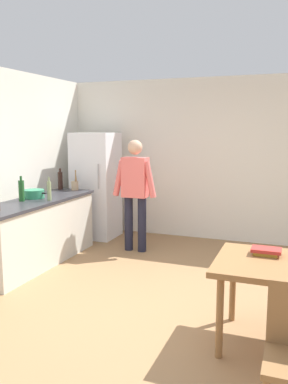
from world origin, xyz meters
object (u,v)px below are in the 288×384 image
object	(u,v)px
bottle_vinegar_tall	(49,191)
book_stack	(266,251)
utensil_jar	(75,185)
cooking_pot	(34,194)
bottle_wine_dark	(60,180)
refrigerator	(96,185)
bottle_wine_green	(21,190)
person	(135,188)

from	to	relation	value
bottle_vinegar_tall	book_stack	size ratio (longest dim) A/B	1.25
utensil_jar	book_stack	distance (m)	3.61
cooking_pot	bottle_wine_dark	distance (m)	0.87
cooking_pot	utensil_jar	world-z (taller)	utensil_jar
refrigerator	book_stack	distance (m)	3.92
cooking_pot	bottle_wine_dark	xyz separation A→B (m)	(-0.11, 0.86, 0.09)
utensil_jar	bottle_vinegar_tall	world-z (taller)	same
bottle_wine_dark	bottle_wine_green	bearing A→B (deg)	-84.53
utensil_jar	bottle_wine_green	xyz separation A→B (m)	(-0.15, -1.13, 0.07)
refrigerator	bottle_wine_dark	xyz separation A→B (m)	(-0.32, -0.62, 0.15)
person	utensil_jar	distance (m)	1.01
refrigerator	bottle_wine_dark	distance (m)	0.71
utensil_jar	bottle_wine_dark	size ratio (longest dim) A/B	0.94
utensil_jar	bottle_vinegar_tall	size ratio (longest dim) A/B	1.00
person	bottle_wine_green	world-z (taller)	person
utensil_jar	book_stack	world-z (taller)	utensil_jar
refrigerator	bottle_wine_green	xyz separation A→B (m)	(-0.21, -1.74, 0.15)
refrigerator	bottle_vinegar_tall	size ratio (longest dim) A/B	5.62
refrigerator	bottle_vinegar_tall	world-z (taller)	refrigerator
bottle_wine_dark	book_stack	world-z (taller)	bottle_wine_dark
cooking_pot	utensil_jar	distance (m)	0.88
person	bottle_wine_dark	size ratio (longest dim) A/B	5.00
person	refrigerator	bearing A→B (deg)	149.77
bottle_vinegar_tall	book_stack	distance (m)	3.05
bottle_wine_dark	bottle_vinegar_tall	distance (m)	1.04
cooking_pot	utensil_jar	size ratio (longest dim) A/B	1.25
book_stack	utensil_jar	bearing A→B (deg)	148.01
book_stack	refrigerator	bearing A→B (deg)	139.97
bottle_vinegar_tall	utensil_jar	bearing A→B (deg)	99.88
bottle_wine_dark	book_stack	bearing A→B (deg)	-29.78
bottle_wine_green	bottle_vinegar_tall	distance (m)	0.36
cooking_pot	bottle_wine_green	size ratio (longest dim) A/B	1.18
person	bottle_vinegar_tall	bearing A→B (deg)	-129.47
person	bottle_wine_green	bearing A→B (deg)	-134.24
bottle_wine_green	bottle_vinegar_tall	world-z (taller)	bottle_wine_green
utensil_jar	book_stack	bearing A→B (deg)	-31.99
bottle_wine_green	bottle_vinegar_tall	size ratio (longest dim) A/B	1.06
bottle_wine_green	person	bearing A→B (deg)	45.76
refrigerator	cooking_pot	bearing A→B (deg)	-97.74
refrigerator	bottle_vinegar_tall	distance (m)	1.58
refrigerator	person	xyz separation A→B (m)	(0.95, -0.55, 0.08)
cooking_pot	bottle_vinegar_tall	size ratio (longest dim) A/B	1.25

